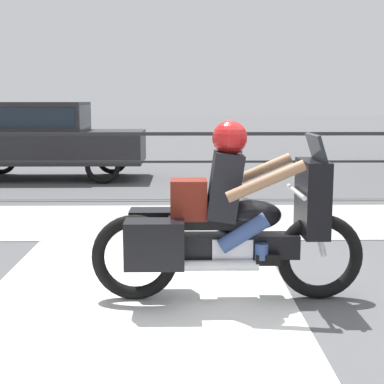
% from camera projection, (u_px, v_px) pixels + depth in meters
% --- Properties ---
extents(ground_plane, '(120.00, 120.00, 0.00)m').
position_uv_depth(ground_plane, '(304.00, 303.00, 4.95)').
color(ground_plane, '#4C4C4F').
extents(sidewalk_band, '(44.00, 2.40, 0.01)m').
position_uv_depth(sidewalk_band, '(254.00, 220.00, 8.31)').
color(sidewalk_band, '#99968E').
rests_on(sidewalk_band, ground).
extents(crosswalk_band, '(2.67, 6.00, 0.01)m').
position_uv_depth(crosswalk_band, '(135.00, 312.00, 4.73)').
color(crosswalk_band, silver).
rests_on(crosswalk_band, ground).
extents(fence_railing, '(36.00, 0.05, 1.14)m').
position_uv_depth(fence_railing, '(241.00, 146.00, 10.20)').
color(fence_railing, '#232326').
rests_on(fence_railing, ground).
extents(motorcycle, '(2.32, 0.76, 1.53)m').
position_uv_depth(motorcycle, '(226.00, 222.00, 4.96)').
color(motorcycle, black).
rests_on(motorcycle, ground).
extents(parked_car, '(4.11, 1.76, 1.65)m').
position_uv_depth(parked_car, '(43.00, 135.00, 12.61)').
color(parked_car, '#232326').
rests_on(parked_car, ground).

